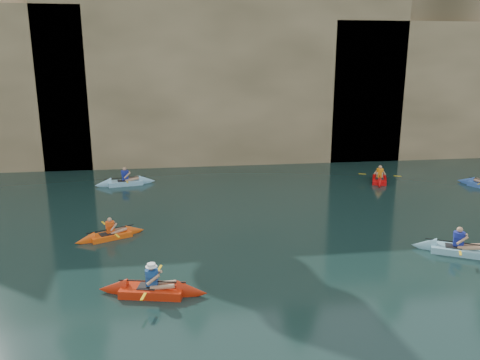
{
  "coord_description": "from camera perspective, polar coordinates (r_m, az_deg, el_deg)",
  "views": [
    {
      "loc": [
        -1.7,
        -9.19,
        6.9
      ],
      "look_at": [
        0.44,
        5.88,
        3.0
      ],
      "focal_mm": 35.0,
      "sensor_mm": 36.0,
      "label": 1
    }
  ],
  "objects": [
    {
      "name": "cliff",
      "position": [
        39.24,
        -5.73,
        12.99
      ],
      "size": [
        70.0,
        16.0,
        12.0
      ],
      "primitive_type": "cube",
      "color": "tan",
      "rests_on": "ground"
    },
    {
      "name": "cliff_slab_center",
      "position": [
        32.03,
        -1.46,
        12.22
      ],
      "size": [
        24.0,
        2.4,
        11.4
      ],
      "primitive_type": "cube",
      "color": "tan",
      "rests_on": "ground"
    },
    {
      "name": "sea_cave_center",
      "position": [
        31.67,
        -12.15,
        4.41
      ],
      "size": [
        3.5,
        1.0,
        3.2
      ],
      "primitive_type": "cube",
      "color": "black",
      "rests_on": "ground"
    },
    {
      "name": "sea_cave_east",
      "position": [
        33.59,
        12.47,
        6.07
      ],
      "size": [
        5.0,
        1.0,
        4.5
      ],
      "primitive_type": "cube",
      "color": "black",
      "rests_on": "ground"
    },
    {
      "name": "main_kayaker",
      "position": [
        14.79,
        -10.63,
        -12.98
      ],
      "size": [
        3.45,
        2.25,
        1.25
      ],
      "rotation": [
        0.0,
        0.0,
        -0.22
      ],
      "color": "red",
      "rests_on": "ground"
    },
    {
      "name": "kayaker_orange",
      "position": [
        19.51,
        -15.5,
        -6.47
      ],
      "size": [
        2.83,
        1.98,
        1.07
      ],
      "rotation": [
        0.0,
        0.0,
        0.43
      ],
      "color": "#FF5910",
      "rests_on": "ground"
    },
    {
      "name": "kayaker_ltblue_near",
      "position": [
        19.16,
        24.99,
        -7.66
      ],
      "size": [
        3.18,
        2.23,
        1.27
      ],
      "rotation": [
        0.0,
        0.0,
        -0.51
      ],
      "color": "#7CBCD0",
      "rests_on": "ground"
    },
    {
      "name": "kayaker_red_far",
      "position": [
        28.56,
        16.63,
        0.08
      ],
      "size": [
        2.23,
        3.32,
        1.22
      ],
      "rotation": [
        0.0,
        0.0,
        1.16
      ],
      "color": "red",
      "rests_on": "ground"
    },
    {
      "name": "kayaker_ltblue_mid",
      "position": [
        27.46,
        -13.8,
        -0.26
      ],
      "size": [
        3.47,
        2.49,
        1.29
      ],
      "rotation": [
        0.0,
        0.0,
        0.2
      ],
      "color": "#8BCBEA",
      "rests_on": "ground"
    }
  ]
}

